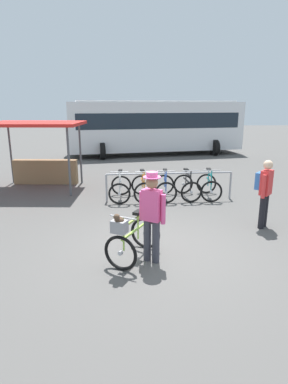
# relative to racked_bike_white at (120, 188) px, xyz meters

# --- Properties ---
(ground_plane) EXTENTS (80.00, 80.00, 0.00)m
(ground_plane) POSITION_rel_racked_bike_white_xyz_m (0.89, -3.60, -0.37)
(ground_plane) COLOR #514F4C
(bike_rack_rail) EXTENTS (3.90, 0.31, 0.88)m
(bike_rack_rail) POSITION_rel_racked_bike_white_xyz_m (1.51, -0.08, 0.32)
(bike_rack_rail) COLOR #99999E
(bike_rack_rail) RESTS_ON ground
(racked_bike_white) EXTENTS (0.67, 1.12, 0.98)m
(racked_bike_white) POSITION_rel_racked_bike_white_xyz_m (0.00, 0.00, 0.00)
(racked_bike_white) COLOR black
(racked_bike_white) RESTS_ON ground
(racked_bike_orange) EXTENTS (0.74, 1.15, 0.97)m
(racked_bike_orange) POSITION_rel_racked_bike_white_xyz_m (0.70, 0.05, -0.00)
(racked_bike_orange) COLOR black
(racked_bike_orange) RESTS_ON ground
(racked_bike_blue) EXTENTS (0.69, 1.12, 0.97)m
(racked_bike_blue) POSITION_rel_racked_bike_white_xyz_m (1.40, 0.09, -0.00)
(racked_bike_blue) COLOR black
(racked_bike_blue) RESTS_ON ground
(racked_bike_black) EXTENTS (0.77, 1.17, 0.98)m
(racked_bike_black) POSITION_rel_racked_bike_white_xyz_m (2.10, 0.14, 0.00)
(racked_bike_black) COLOR black
(racked_bike_black) RESTS_ON ground
(racked_bike_teal) EXTENTS (0.73, 1.15, 0.98)m
(racked_bike_teal) POSITION_rel_racked_bike_white_xyz_m (2.79, 0.18, 0.00)
(racked_bike_teal) COLOR black
(racked_bike_teal) RESTS_ON ground
(featured_bicycle) EXTENTS (1.08, 1.26, 1.09)m
(featured_bicycle) POSITION_rel_racked_bike_white_xyz_m (0.39, -4.09, 0.12)
(featured_bicycle) COLOR black
(featured_bicycle) RESTS_ON ground
(person_with_featured_bike) EXTENTS (0.47, 0.34, 1.72)m
(person_with_featured_bike) POSITION_rel_racked_bike_white_xyz_m (0.78, -4.09, 0.58)
(person_with_featured_bike) COLOR #383842
(person_with_featured_bike) RESTS_ON ground
(pedestrian_with_backpack) EXTENTS (0.46, 0.47, 1.64)m
(pedestrian_with_backpack) POSITION_rel_racked_bike_white_xyz_m (3.52, -2.40, 0.57)
(pedestrian_with_backpack) COLOR black
(pedestrian_with_backpack) RESTS_ON ground
(bus_distant) EXTENTS (10.30, 4.70, 3.08)m
(bus_distant) POSITION_rel_racked_bike_white_xyz_m (1.61, 9.50, 1.37)
(bus_distant) COLOR silver
(bus_distant) RESTS_ON ground
(market_stall) EXTENTS (3.18, 2.41, 2.30)m
(market_stall) POSITION_rel_racked_bike_white_xyz_m (-2.89, 1.78, 1.03)
(market_stall) COLOR #4C4C51
(market_stall) RESTS_ON ground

